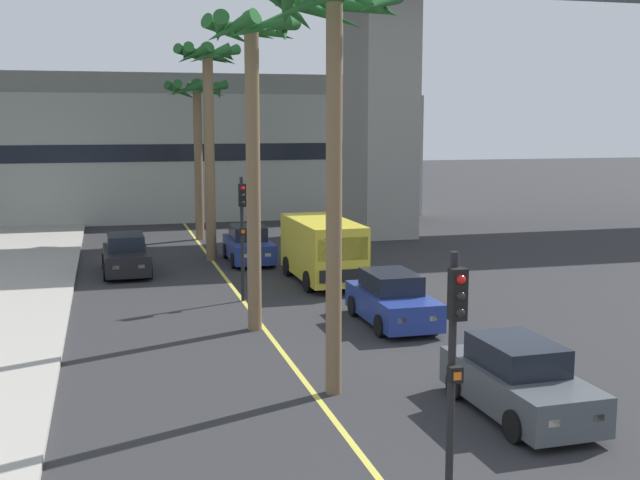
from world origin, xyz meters
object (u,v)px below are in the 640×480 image
car_queue_third (519,381)px  delivery_van (322,249)px  car_queue_fourth (248,245)px  palm_tree_near_median (252,80)px  car_queue_second (126,256)px  palm_tree_farthest_median (208,93)px  palm_tree_far_median (197,116)px  palm_tree_mid_median (334,54)px  car_queue_front (392,300)px  traffic_light_median_near (454,353)px  traffic_light_median_far (242,222)px

car_queue_third → delivery_van: size_ratio=0.78×
car_queue_fourth → palm_tree_near_median: 13.01m
car_queue_fourth → palm_tree_near_median: palm_tree_near_median is taller
car_queue_second → palm_tree_farthest_median: bearing=31.3°
car_queue_second → palm_tree_far_median: size_ratio=0.51×
car_queue_third → palm_tree_near_median: (-4.06, 8.20, 6.46)m
palm_tree_near_median → palm_tree_mid_median: bearing=-83.2°
car_queue_front → car_queue_second: size_ratio=0.99×
palm_tree_mid_median → palm_tree_farthest_median: bearing=91.5°
car_queue_third → car_queue_second: bearing=112.5°
car_queue_third → palm_tree_mid_median: size_ratio=0.46×
car_queue_second → palm_tree_far_median: (3.86, 8.51, 5.53)m
car_queue_front → car_queue_third: size_ratio=0.99×
car_queue_front → palm_tree_far_median: 19.86m
traffic_light_median_near → palm_tree_near_median: 13.00m
car_queue_fourth → palm_tree_far_median: palm_tree_far_median is taller
car_queue_third → traffic_light_median_far: traffic_light_median_far is taller
car_queue_fourth → delivery_van: bearing=-68.7°
traffic_light_median_near → palm_tree_mid_median: (-0.07, 6.25, 4.74)m
palm_tree_near_median → car_queue_fourth: bearing=81.1°
car_queue_front → delivery_van: bearing=93.5°
car_queue_front → traffic_light_median_far: bearing=132.9°
palm_tree_near_median → car_queue_third: bearing=-63.7°
palm_tree_near_median → palm_tree_far_median: 18.34m
delivery_van → traffic_light_median_far: size_ratio=1.26×
car_queue_fourth → traffic_light_median_near: 23.44m
car_queue_second → palm_tree_mid_median: palm_tree_mid_median is taller
traffic_light_median_far → palm_tree_far_median: bearing=89.3°
car_queue_second → palm_tree_mid_median: (4.12, -15.74, 6.73)m
car_queue_second → traffic_light_median_near: size_ratio=0.98×
palm_tree_mid_median → car_queue_third: bearing=-34.2°
traffic_light_median_far → car_queue_fourth: bearing=78.8°
traffic_light_median_far → palm_tree_near_median: size_ratio=0.46×
palm_tree_mid_median → car_queue_front: bearing=58.5°
car_queue_fourth → palm_tree_mid_median: size_ratio=0.46×
traffic_light_median_far → car_queue_second: bearing=121.1°
delivery_van → traffic_light_median_near: traffic_light_median_near is taller
car_queue_front → car_queue_third: same height
car_queue_front → car_queue_second: (-7.50, 10.22, 0.00)m
car_queue_fourth → palm_tree_near_median: (-1.74, -11.16, 6.46)m
car_queue_fourth → delivery_van: (1.95, -5.00, 0.57)m
delivery_van → traffic_light_median_far: 4.44m
car_queue_front → traffic_light_median_near: traffic_light_median_near is taller
palm_tree_farthest_median → palm_tree_far_median: bearing=88.2°
traffic_light_median_near → palm_tree_near_median: (-0.77, 12.18, 4.47)m
palm_tree_far_median → car_queue_third: bearing=-82.3°
car_queue_second → delivery_van: 8.00m
traffic_light_median_near → palm_tree_near_median: palm_tree_near_median is taller
car_queue_second → palm_tree_farthest_median: (3.66, 2.22, 6.45)m
palm_tree_near_median → palm_tree_farthest_median: 12.03m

